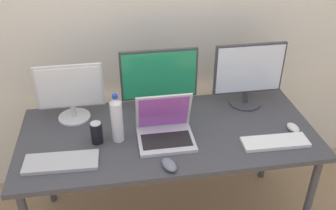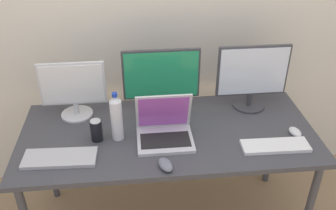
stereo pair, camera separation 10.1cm
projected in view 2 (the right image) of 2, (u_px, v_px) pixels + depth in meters
The scene contains 12 objects.
wall_back at pixel (158, 5), 2.35m from camera, with size 7.00×0.08×2.60m, color silver.
work_desk at pixel (168, 140), 2.18m from camera, with size 1.69×0.75×0.74m.
monitor_left at pixel (73, 89), 2.20m from camera, with size 0.38×0.19×0.35m.
monitor_center at pixel (161, 79), 2.22m from camera, with size 0.46×0.20×0.41m.
monitor_right at pixel (252, 76), 2.27m from camera, with size 0.44×0.20×0.41m.
laptop_silver at pixel (164, 129), 2.07m from camera, with size 0.31×0.26×0.26m.
keyboard_main at pixel (60, 158), 1.93m from camera, with size 0.38×0.15×0.02m, color #B2B2B7.
keyboard_aux at pixel (275, 146), 2.02m from camera, with size 0.37×0.12×0.02m, color white.
mouse_by_keyboard at pixel (295, 132), 2.12m from camera, with size 0.06×0.09×0.03m, color silver.
mouse_by_laptop at pixel (166, 165), 1.88m from camera, with size 0.06×0.11×0.04m, color slate.
water_bottle at pixel (117, 118), 2.03m from camera, with size 0.07×0.07×0.29m.
soda_can_near_keyboard at pixel (96, 130), 2.05m from camera, with size 0.07×0.07×0.13m.
Camera 2 is at (-0.18, -1.74, 2.00)m, focal length 40.00 mm.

